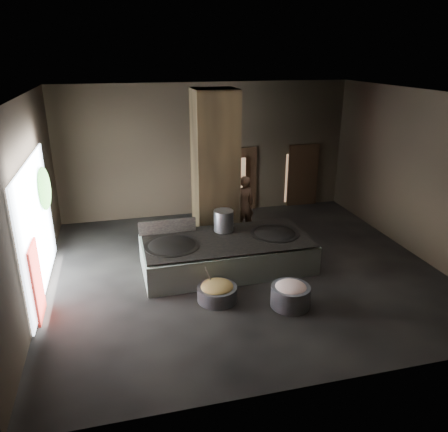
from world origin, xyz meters
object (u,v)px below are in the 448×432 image
object	(u,v)px
hearth_platform	(227,254)
wok_right	(275,236)
stock_pot	(224,221)
veg_basin	(217,293)
wok_left	(172,248)
meat_basin	(290,296)
cook	(244,205)

from	to	relation	value
hearth_platform	wok_right	xyz separation A→B (m)	(1.35, 0.05, 0.37)
stock_pot	veg_basin	size ratio (longest dim) A/B	0.62
hearth_platform	wok_left	distance (m)	1.50
veg_basin	hearth_platform	bearing A→B (deg)	67.85
wok_left	veg_basin	world-z (taller)	wok_left
wok_right	meat_basin	distance (m)	2.32
hearth_platform	veg_basin	xyz separation A→B (m)	(-0.62, -1.53, -0.21)
stock_pot	cook	world-z (taller)	cook
wok_left	wok_right	world-z (taller)	wok_left
wok_left	meat_basin	size ratio (longest dim) A/B	1.56
wok_right	meat_basin	bearing A→B (deg)	-100.79
cook	wok_left	bearing A→B (deg)	34.70
stock_pot	meat_basin	distance (m)	3.00
wok_right	cook	world-z (taller)	cook
wok_left	veg_basin	xyz separation A→B (m)	(0.83, -1.48, -0.58)
wok_left	wok_right	distance (m)	2.80
hearth_platform	stock_pot	world-z (taller)	stock_pot
cook	veg_basin	xyz separation A→B (m)	(-1.73, -3.75, -0.76)
meat_basin	wok_left	bearing A→B (deg)	138.19
hearth_platform	meat_basin	xyz separation A→B (m)	(0.93, -2.18, -0.14)
wok_right	veg_basin	size ratio (longest dim) A/B	1.40
meat_basin	stock_pot	bearing A→B (deg)	107.81
hearth_platform	wok_right	distance (m)	1.40
veg_basin	wok_right	bearing A→B (deg)	38.74
stock_pot	meat_basin	xyz separation A→B (m)	(0.88, -2.73, -0.89)
hearth_platform	wok_right	world-z (taller)	wok_right
cook	hearth_platform	bearing A→B (deg)	56.60
hearth_platform	veg_basin	size ratio (longest dim) A/B	4.76
wok_left	hearth_platform	bearing A→B (deg)	1.97
stock_pot	veg_basin	world-z (taller)	stock_pot
veg_basin	cook	bearing A→B (deg)	65.17
wok_right	stock_pot	distance (m)	1.44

